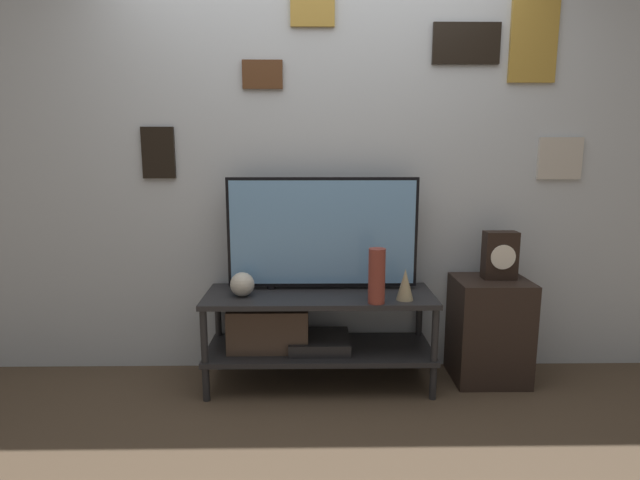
# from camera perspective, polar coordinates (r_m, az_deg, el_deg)

# --- Properties ---
(ground_plane) EXTENTS (12.00, 12.00, 0.00)m
(ground_plane) POSITION_cam_1_polar(r_m,az_deg,el_deg) (2.93, 0.01, -18.40)
(ground_plane) COLOR #4C3D2D
(wall_back) EXTENTS (6.40, 0.08, 2.70)m
(wall_back) POSITION_cam_1_polar(r_m,az_deg,el_deg) (3.13, -0.00, 9.42)
(wall_back) COLOR #B2BCC6
(wall_back) RESTS_ON ground_plane
(media_console) EXTENTS (1.35, 0.48, 0.57)m
(media_console) POSITION_cam_1_polar(r_m,az_deg,el_deg) (3.03, -2.32, -9.93)
(media_console) COLOR #232326
(media_console) RESTS_ON ground_plane
(television) EXTENTS (1.14, 0.05, 0.68)m
(television) POSITION_cam_1_polar(r_m,az_deg,el_deg) (2.99, 0.29, 0.85)
(television) COLOR black
(television) RESTS_ON media_console
(vase_round_glass) EXTENTS (0.14, 0.14, 0.14)m
(vase_round_glass) POSITION_cam_1_polar(r_m,az_deg,el_deg) (2.94, -8.87, -5.02)
(vase_round_glass) COLOR beige
(vase_round_glass) RESTS_ON media_console
(vase_slim_bronze) EXTENTS (0.10, 0.10, 0.18)m
(vase_slim_bronze) POSITION_cam_1_polar(r_m,az_deg,el_deg) (2.87, 9.71, -5.02)
(vase_slim_bronze) COLOR tan
(vase_slim_bronze) RESTS_ON media_console
(vase_tall_ceramic) EXTENTS (0.09, 0.09, 0.31)m
(vase_tall_ceramic) POSITION_cam_1_polar(r_m,az_deg,el_deg) (2.77, 6.50, -4.11)
(vase_tall_ceramic) COLOR brown
(vase_tall_ceramic) RESTS_ON media_console
(side_table) EXTENTS (0.44, 0.38, 0.64)m
(side_table) POSITION_cam_1_polar(r_m,az_deg,el_deg) (3.28, 18.75, -9.67)
(side_table) COLOR black
(side_table) RESTS_ON ground_plane
(mantel_clock) EXTENTS (0.20, 0.11, 0.29)m
(mantel_clock) POSITION_cam_1_polar(r_m,az_deg,el_deg) (3.19, 19.87, -1.66)
(mantel_clock) COLOR black
(mantel_clock) RESTS_ON side_table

